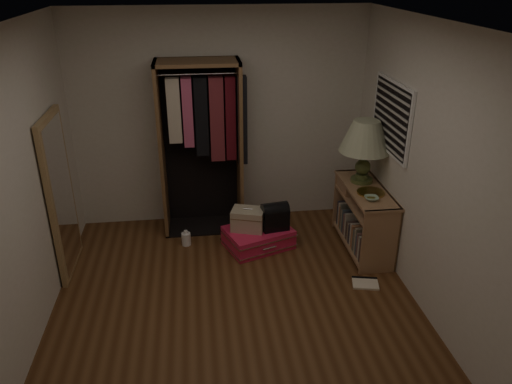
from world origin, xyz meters
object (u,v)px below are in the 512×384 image
at_px(floor_mirror, 61,196).
at_px(pink_suitcase, 258,237).
at_px(black_bag, 275,216).
at_px(white_jug, 186,239).
at_px(console_bookshelf, 362,215).
at_px(table_lamp, 366,138).
at_px(open_wardrobe, 204,133).
at_px(train_case, 248,219).

relative_size(floor_mirror, pink_suitcase, 1.93).
relative_size(black_bag, white_jug, 1.74).
bearing_deg(black_bag, floor_mirror, 175.07).
height_order(pink_suitcase, white_jug, pink_suitcase).
bearing_deg(black_bag, console_bookshelf, -15.47).
xyz_separation_m(black_bag, table_lamp, (1.00, 0.03, 0.88)).
height_order(floor_mirror, white_jug, floor_mirror).
height_order(pink_suitcase, table_lamp, table_lamp).
height_order(open_wardrobe, pink_suitcase, open_wardrobe).
distance_m(floor_mirror, black_bag, 2.30).
height_order(console_bookshelf, white_jug, console_bookshelf).
distance_m(train_case, white_jug, 0.78).
height_order(black_bag, white_jug, black_bag).
distance_m(floor_mirror, pink_suitcase, 2.19).
bearing_deg(white_jug, floor_mirror, -165.80).
bearing_deg(train_case, black_bag, 12.91).
bearing_deg(console_bookshelf, train_case, 173.91).
height_order(floor_mirror, black_bag, floor_mirror).
bearing_deg(open_wardrobe, white_jug, -120.85).
bearing_deg(pink_suitcase, open_wardrobe, 113.11).
relative_size(floor_mirror, black_bag, 5.21).
bearing_deg(console_bookshelf, open_wardrobe, 157.41).
height_order(black_bag, table_lamp, table_lamp).
bearing_deg(console_bookshelf, pink_suitcase, 173.80).
distance_m(table_lamp, white_jug, 2.35).
bearing_deg(console_bookshelf, white_jug, 172.59).
relative_size(floor_mirror, white_jug, 9.08).
bearing_deg(open_wardrobe, table_lamp, -18.41).
xyz_separation_m(open_wardrobe, floor_mirror, (-1.50, -0.77, -0.36)).
height_order(console_bookshelf, pink_suitcase, console_bookshelf).
height_order(open_wardrobe, table_lamp, open_wardrobe).
distance_m(console_bookshelf, table_lamp, 0.90).
bearing_deg(train_case, pink_suitcase, 12.85).
bearing_deg(black_bag, white_jug, 162.66).
relative_size(black_bag, table_lamp, 0.46).
relative_size(open_wardrobe, black_bag, 6.28).
xyz_separation_m(pink_suitcase, table_lamp, (1.18, 0.01, 1.16)).
height_order(train_case, black_bag, black_bag).
bearing_deg(table_lamp, open_wardrobe, 161.59).
distance_m(console_bookshelf, train_case, 1.30).
bearing_deg(table_lamp, floor_mirror, -176.63).
height_order(console_bookshelf, floor_mirror, floor_mirror).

